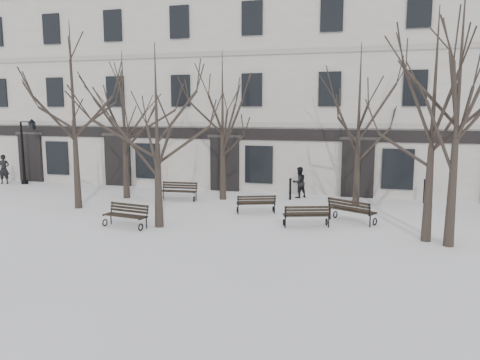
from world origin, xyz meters
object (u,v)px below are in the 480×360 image
at_px(tree_0, 73,93).
at_px(bench_4, 256,203).
at_px(bench_0, 126,215).
at_px(tree_2, 434,97).
at_px(lamp_post, 26,147).
at_px(bench_1, 307,215).
at_px(bench_3, 179,191).
at_px(tree_1, 156,114).
at_px(bench_2, 351,210).
at_px(tree_3, 459,84).

height_order(tree_0, bench_4, tree_0).
distance_m(tree_0, bench_0, 6.52).
relative_size(tree_2, lamp_post, 1.99).
xyz_separation_m(bench_1, bench_3, (-6.71, 3.57, 0.01)).
relative_size(tree_0, lamp_post, 2.13).
bearing_deg(tree_1, bench_2, 20.72).
height_order(tree_0, bench_1, tree_0).
distance_m(tree_1, tree_2, 9.54).
distance_m(tree_0, tree_2, 14.58).
relative_size(tree_0, tree_2, 1.07).
bearing_deg(tree_1, bench_1, 15.13).
relative_size(bench_0, bench_3, 1.00).
bearing_deg(bench_2, bench_0, 49.12).
relative_size(tree_3, bench_0, 4.55).
xyz_separation_m(tree_0, bench_1, (10.37, -0.70, -4.64)).
relative_size(bench_1, bench_2, 0.94).
bearing_deg(bench_1, tree_0, -22.39).
distance_m(tree_1, tree_3, 10.19).
height_order(bench_0, bench_3, bench_3).
bearing_deg(bench_1, tree_1, -3.40).
xyz_separation_m(tree_0, tree_1, (5.01, -2.15, -0.88)).
xyz_separation_m(tree_1, bench_3, (-1.35, 5.02, -3.74)).
distance_m(tree_2, bench_2, 5.34).
bearing_deg(tree_2, bench_1, 169.34).
xyz_separation_m(tree_3, bench_1, (-4.78, 1.21, -4.69)).
distance_m(bench_2, lamp_post, 19.54).
distance_m(tree_1, bench_2, 8.31).
bearing_deg(tree_3, bench_4, 157.54).
distance_m(bench_1, lamp_post, 18.35).
bearing_deg(lamp_post, bench_2, -13.71).
distance_m(tree_2, lamp_post, 22.58).
bearing_deg(bench_0, bench_4, 49.60).
bearing_deg(bench_3, lamp_post, 163.17).
bearing_deg(bench_1, bench_3, -46.51).
xyz_separation_m(tree_1, tree_2, (9.50, 0.67, 0.55)).
distance_m(tree_3, bench_4, 9.07).
bearing_deg(bench_0, lamp_post, 153.59).
bearing_deg(tree_0, tree_1, -23.24).
height_order(tree_2, bench_0, tree_2).
distance_m(tree_1, bench_3, 6.40).
bearing_deg(bench_1, lamp_post, -37.02).
height_order(bench_1, lamp_post, lamp_post).
relative_size(tree_2, bench_2, 3.95).
bearing_deg(bench_0, tree_1, 26.62).
distance_m(bench_3, lamp_post, 10.98).
bearing_deg(lamp_post, bench_3, -11.84).
relative_size(tree_1, bench_1, 3.72).
distance_m(tree_0, bench_1, 11.38).
distance_m(bench_4, lamp_post, 15.57).
height_order(tree_2, bench_1, tree_2).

